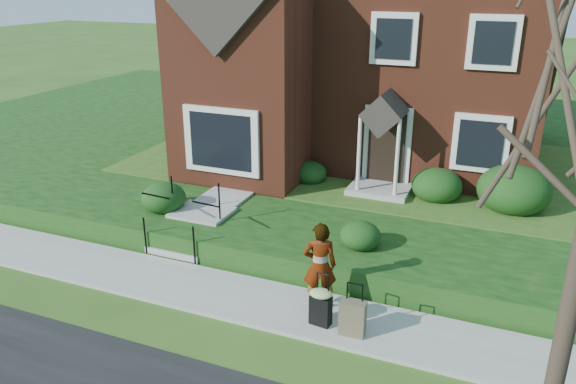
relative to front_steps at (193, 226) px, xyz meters
The scene contains 10 objects.
ground 3.14m from the front_steps, 36.42° to the right, with size 120.00×120.00×0.00m, color #2D5119.
sidewalk 3.14m from the front_steps, 36.42° to the right, with size 60.00×1.60×0.08m, color #9E9B93.
terrace 11.15m from the front_steps, 54.33° to the left, with size 44.00×20.00×0.60m, color #0F370F.
walkway 3.16m from the front_steps, 90.00° to the left, with size 1.20×6.00×0.06m, color #9E9B93.
main_house 9.41m from the front_steps, 73.56° to the left, with size 10.40×10.20×9.40m.
front_steps is the anchor object (origin of this frame).
foundation_shrubs 4.82m from the front_steps, 41.15° to the left, with size 10.20×4.87×1.25m.
woman 4.13m from the front_steps, 22.66° to the right, with size 0.64×0.42×1.76m, color #999999.
suitcase_black 4.55m from the front_steps, 28.06° to the right, with size 0.47×0.40×1.03m.
suitcase_olive 5.14m from the front_steps, 25.53° to the right, with size 0.47×0.27×1.00m.
Camera 1 is at (4.32, -8.65, 6.06)m, focal length 35.00 mm.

